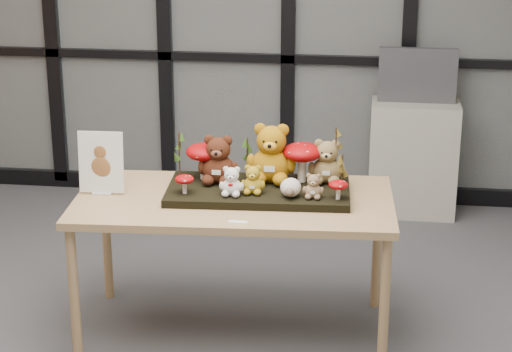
# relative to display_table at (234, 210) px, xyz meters

# --- Properties ---
(room_shell) EXTENTS (5.00, 5.00, 5.00)m
(room_shell) POSITION_rel_display_table_xyz_m (-0.39, -0.33, 0.98)
(room_shell) COLOR beige
(room_shell) RESTS_ON floor
(glass_partition) EXTENTS (4.90, 0.06, 2.78)m
(glass_partition) POSITION_rel_display_table_xyz_m (-0.39, 2.14, 0.72)
(glass_partition) COLOR #2D383F
(glass_partition) RESTS_ON floor
(display_table) EXTENTS (1.67, 0.91, 0.76)m
(display_table) POSITION_rel_display_table_xyz_m (0.00, 0.00, 0.00)
(display_table) COLOR tan
(display_table) RESTS_ON floor
(diorama_tray) EXTENTS (0.96, 0.52, 0.04)m
(diorama_tray) POSITION_rel_display_table_xyz_m (0.12, 0.07, 0.09)
(diorama_tray) COLOR black
(diorama_tray) RESTS_ON display_table
(bear_pooh_yellow) EXTENTS (0.28, 0.25, 0.34)m
(bear_pooh_yellow) POSITION_rel_display_table_xyz_m (0.17, 0.18, 0.28)
(bear_pooh_yellow) COLOR #A86E0C
(bear_pooh_yellow) RESTS_ON diorama_tray
(bear_brown_medium) EXTENTS (0.23, 0.21, 0.28)m
(bear_brown_medium) POSITION_rel_display_table_xyz_m (-0.10, 0.12, 0.25)
(bear_brown_medium) COLOR #411C0E
(bear_brown_medium) RESTS_ON diorama_tray
(bear_tan_back) EXTENTS (0.20, 0.19, 0.25)m
(bear_tan_back) POSITION_rel_display_table_xyz_m (0.46, 0.20, 0.23)
(bear_tan_back) COLOR olive
(bear_tan_back) RESTS_ON diorama_tray
(bear_small_yellow) EXTENTS (0.13, 0.12, 0.16)m
(bear_small_yellow) POSITION_rel_display_table_xyz_m (0.10, -0.02, 0.19)
(bear_small_yellow) COLOR #B18D1C
(bear_small_yellow) RESTS_ON diorama_tray
(bear_white_bow) EXTENTS (0.13, 0.12, 0.17)m
(bear_white_bow) POSITION_rel_display_table_xyz_m (-0.00, -0.06, 0.19)
(bear_white_bow) COLOR white
(bear_white_bow) RESTS_ON diorama_tray
(bear_beige_small) EXTENTS (0.11, 0.10, 0.14)m
(bear_beige_small) POSITION_rel_display_table_xyz_m (0.41, -0.05, 0.18)
(bear_beige_small) COLOR #8F6F4E
(bear_beige_small) RESTS_ON diorama_tray
(plush_cream_hedgehog) EXTENTS (0.08, 0.08, 0.11)m
(plush_cream_hedgehog) POSITION_rel_display_table_xyz_m (0.30, -0.05, 0.16)
(plush_cream_hedgehog) COLOR beige
(plush_cream_hedgehog) RESTS_ON diorama_tray
(mushroom_back_left) EXTENTS (0.19, 0.19, 0.21)m
(mushroom_back_left) POSITION_rel_display_table_xyz_m (-0.18, 0.17, 0.21)
(mushroom_back_left) COLOR #900407
(mushroom_back_left) RESTS_ON diorama_tray
(mushroom_back_right) EXTENTS (0.21, 0.21, 0.23)m
(mushroom_back_right) POSITION_rel_display_table_xyz_m (0.33, 0.19, 0.22)
(mushroom_back_right) COLOR #900407
(mushroom_back_right) RESTS_ON diorama_tray
(mushroom_front_left) EXTENTS (0.10, 0.10, 0.11)m
(mushroom_front_left) POSITION_rel_display_table_xyz_m (-0.24, -0.07, 0.16)
(mushroom_front_left) COLOR #900407
(mushroom_front_left) RESTS_ON diorama_tray
(mushroom_front_right) EXTENTS (0.10, 0.10, 0.11)m
(mushroom_front_right) POSITION_rel_display_table_xyz_m (0.53, -0.05, 0.16)
(mushroom_front_right) COLOR #900407
(mushroom_front_right) RESTS_ON diorama_tray
(sprig_green_far_left) EXTENTS (0.05, 0.05, 0.25)m
(sprig_green_far_left) POSITION_rel_display_table_xyz_m (-0.32, 0.17, 0.23)
(sprig_green_far_left) COLOR black
(sprig_green_far_left) RESTS_ON diorama_tray
(sprig_green_mid_left) EXTENTS (0.05, 0.05, 0.22)m
(sprig_green_mid_left) POSITION_rel_display_table_xyz_m (-0.15, 0.23, 0.21)
(sprig_green_mid_left) COLOR black
(sprig_green_mid_left) RESTS_ON diorama_tray
(sprig_dry_far_right) EXTENTS (0.05, 0.05, 0.30)m
(sprig_dry_far_right) POSITION_rel_display_table_xyz_m (0.51, 0.19, 0.26)
(sprig_dry_far_right) COLOR brown
(sprig_dry_far_right) RESTS_ON diorama_tray
(sprig_dry_mid_right) EXTENTS (0.05, 0.05, 0.19)m
(sprig_dry_mid_right) POSITION_rel_display_table_xyz_m (0.55, 0.07, 0.20)
(sprig_dry_mid_right) COLOR brown
(sprig_dry_mid_right) RESTS_ON diorama_tray
(sprig_green_centre) EXTENTS (0.05, 0.05, 0.21)m
(sprig_green_centre) POSITION_rel_display_table_xyz_m (0.04, 0.25, 0.21)
(sprig_green_centre) COLOR black
(sprig_green_centre) RESTS_ON diorama_tray
(sign_holder) EXTENTS (0.23, 0.06, 0.33)m
(sign_holder) POSITION_rel_display_table_xyz_m (-0.69, -0.02, 0.22)
(sign_holder) COLOR silver
(sign_holder) RESTS_ON display_table
(label_card) EXTENTS (0.09, 0.03, 0.00)m
(label_card) POSITION_rel_display_table_xyz_m (0.07, -0.32, 0.07)
(label_card) COLOR white
(label_card) RESTS_ON display_table
(cabinet) EXTENTS (0.61, 0.35, 0.81)m
(cabinet) POSITION_rel_display_table_xyz_m (0.98, 1.92, -0.29)
(cabinet) COLOR #B1AA9E
(cabinet) RESTS_ON floor
(monitor) EXTENTS (0.54, 0.06, 0.38)m
(monitor) POSITION_rel_display_table_xyz_m (0.98, 1.94, 0.30)
(monitor) COLOR #47494E
(monitor) RESTS_ON cabinet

